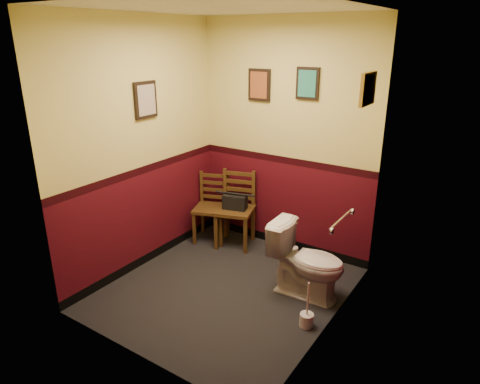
% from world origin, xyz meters
% --- Properties ---
extents(floor, '(2.20, 2.40, 0.00)m').
position_xyz_m(floor, '(0.00, 0.00, 0.00)').
color(floor, black).
rests_on(floor, ground).
extents(ceiling, '(2.20, 2.40, 0.00)m').
position_xyz_m(ceiling, '(0.00, 0.00, 2.70)').
color(ceiling, silver).
rests_on(ceiling, ground).
extents(wall_back, '(2.20, 0.00, 2.70)m').
position_xyz_m(wall_back, '(0.00, 1.20, 1.35)').
color(wall_back, '#470B16').
rests_on(wall_back, ground).
extents(wall_front, '(2.20, 0.00, 2.70)m').
position_xyz_m(wall_front, '(0.00, -1.20, 1.35)').
color(wall_front, '#470B16').
rests_on(wall_front, ground).
extents(wall_left, '(0.00, 2.40, 2.70)m').
position_xyz_m(wall_left, '(-1.10, 0.00, 1.35)').
color(wall_left, '#470B16').
rests_on(wall_left, ground).
extents(wall_right, '(0.00, 2.40, 2.70)m').
position_xyz_m(wall_right, '(1.10, 0.00, 1.35)').
color(wall_right, '#470B16').
rests_on(wall_right, ground).
extents(grab_bar, '(0.05, 0.56, 0.06)m').
position_xyz_m(grab_bar, '(1.07, 0.25, 0.95)').
color(grab_bar, silver).
rests_on(grab_bar, wall_right).
extents(framed_print_back_a, '(0.28, 0.04, 0.36)m').
position_xyz_m(framed_print_back_a, '(-0.35, 1.18, 1.95)').
color(framed_print_back_a, black).
rests_on(framed_print_back_a, wall_back).
extents(framed_print_back_b, '(0.26, 0.04, 0.34)m').
position_xyz_m(framed_print_back_b, '(0.25, 1.18, 2.00)').
color(framed_print_back_b, black).
rests_on(framed_print_back_b, wall_back).
extents(framed_print_left, '(0.04, 0.30, 0.38)m').
position_xyz_m(framed_print_left, '(-1.08, 0.10, 1.85)').
color(framed_print_left, black).
rests_on(framed_print_left, wall_left).
extents(framed_print_right, '(0.04, 0.34, 0.28)m').
position_xyz_m(framed_print_right, '(1.08, 0.60, 2.05)').
color(framed_print_right, olive).
rests_on(framed_print_right, wall_right).
extents(toilet, '(0.77, 0.45, 0.74)m').
position_xyz_m(toilet, '(0.72, 0.37, 0.37)').
color(toilet, white).
rests_on(toilet, floor).
extents(toilet_brush, '(0.13, 0.13, 0.45)m').
position_xyz_m(toilet_brush, '(0.95, -0.09, 0.07)').
color(toilet_brush, silver).
rests_on(toilet_brush, floor).
extents(chair_left, '(0.52, 0.52, 0.86)m').
position_xyz_m(chair_left, '(-0.84, 0.88, 0.43)').
color(chair_left, '#473015').
rests_on(chair_left, floor).
extents(chair_right, '(0.54, 0.54, 0.93)m').
position_xyz_m(chair_right, '(-0.51, 0.93, 0.47)').
color(chair_right, '#473015').
rests_on(chair_right, floor).
extents(handbag, '(0.31, 0.21, 0.21)m').
position_xyz_m(handbag, '(-0.50, 0.89, 0.58)').
color(handbag, black).
rests_on(handbag, chair_right).
extents(tp_stack, '(0.23, 0.12, 0.20)m').
position_xyz_m(tp_stack, '(0.18, 1.05, 0.08)').
color(tp_stack, silver).
rests_on(tp_stack, floor).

